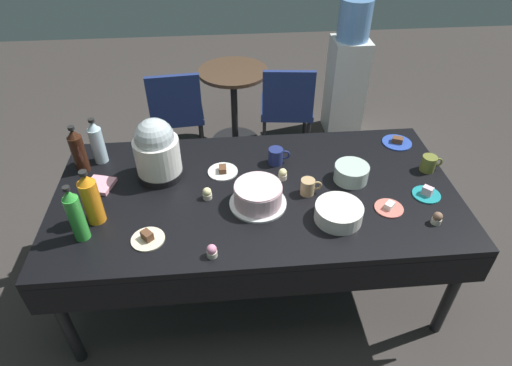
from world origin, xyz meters
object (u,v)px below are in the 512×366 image
(dessert_plate_white, at_px, (223,171))
(cupcake_mint, at_px, (207,193))
(dessert_plate_coral, at_px, (389,207))
(round_cafe_table, at_px, (234,94))
(cupcake_vanilla, at_px, (212,251))
(maroon_chair_right, at_px, (287,105))
(ceramic_snack_bowl, at_px, (339,213))
(dessert_plate_cobalt, at_px, (397,142))
(dessert_plate_teal, at_px, (427,193))
(soda_bottle_cola, at_px, (78,151))
(cupcake_rose, at_px, (437,218))
(cupcake_cocoa, at_px, (283,174))
(potluck_table, at_px, (256,199))
(soda_bottle_orange_juice, at_px, (91,198))
(dessert_plate_cream, at_px, (148,238))
(frosted_layer_cake, at_px, (257,195))
(coffee_mug_olive, at_px, (429,163))
(slow_cooker, at_px, (157,150))
(soda_bottle_lime_soda, at_px, (76,215))
(glass_salad_bowl, at_px, (351,173))
(coffee_mug_navy, at_px, (276,156))
(water_cooler, at_px, (347,73))
(coffee_mug_tan, at_px, (308,187))
(maroon_chair_left, at_px, (176,109))
(soda_bottle_water, at_px, (97,142))

(dessert_plate_white, height_order, cupcake_mint, cupcake_mint)
(dessert_plate_coral, relative_size, round_cafe_table, 0.21)
(cupcake_vanilla, distance_m, maroon_chair_right, 2.00)
(ceramic_snack_bowl, relative_size, maroon_chair_right, 0.29)
(dessert_plate_cobalt, bearing_deg, maroon_chair_right, 117.60)
(dessert_plate_teal, height_order, maroon_chair_right, maroon_chair_right)
(soda_bottle_cola, bearing_deg, cupcake_rose, -18.11)
(ceramic_snack_bowl, bearing_deg, dessert_plate_teal, 14.98)
(cupcake_cocoa, height_order, round_cafe_table, cupcake_cocoa)
(potluck_table, xyz_separation_m, soda_bottle_orange_juice, (-0.82, -0.16, 0.20))
(dessert_plate_cream, relative_size, dessert_plate_cobalt, 0.88)
(frosted_layer_cake, height_order, dessert_plate_cream, frosted_layer_cake)
(cupcake_vanilla, bearing_deg, dessert_plate_coral, 14.69)
(dessert_plate_teal, distance_m, coffee_mug_olive, 0.24)
(ceramic_snack_bowl, xyz_separation_m, soda_bottle_orange_juice, (-1.22, 0.10, 0.10))
(cupcake_cocoa, bearing_deg, dessert_plate_teal, -15.76)
(dessert_plate_teal, bearing_deg, ceramic_snack_bowl, -165.02)
(slow_cooker, relative_size, soda_bottle_lime_soda, 1.16)
(dessert_plate_white, bearing_deg, ceramic_snack_bowl, -37.89)
(potluck_table, xyz_separation_m, frosted_layer_cake, (-0.00, -0.12, 0.12))
(glass_salad_bowl, distance_m, soda_bottle_lime_soda, 1.45)
(soda_bottle_lime_soda, bearing_deg, coffee_mug_olive, 11.22)
(cupcake_rose, height_order, cupcake_mint, same)
(dessert_plate_coral, relative_size, cupcake_rose, 2.22)
(soda_bottle_lime_soda, height_order, coffee_mug_olive, soda_bottle_lime_soda)
(coffee_mug_navy, distance_m, water_cooler, 1.77)
(water_cooler, bearing_deg, round_cafe_table, -172.52)
(cupcake_rose, xyz_separation_m, coffee_mug_navy, (-0.74, 0.58, 0.02))
(cupcake_rose, bearing_deg, round_cafe_table, 115.13)
(glass_salad_bowl, xyz_separation_m, dessert_plate_white, (-0.72, 0.13, -0.04))
(soda_bottle_cola, bearing_deg, slow_cooker, -11.30)
(water_cooler, bearing_deg, cupcake_mint, -124.67)
(dessert_plate_cobalt, height_order, coffee_mug_tan, coffee_mug_tan)
(frosted_layer_cake, height_order, coffee_mug_tan, frosted_layer_cake)
(cupcake_rose, relative_size, soda_bottle_lime_soda, 0.22)
(cupcake_vanilla, bearing_deg, dessert_plate_cobalt, 35.51)
(coffee_mug_navy, bearing_deg, potluck_table, -120.14)
(dessert_plate_cream, height_order, soda_bottle_cola, soda_bottle_cola)
(dessert_plate_coral, height_order, water_cooler, water_cooler)
(cupcake_cocoa, xyz_separation_m, maroon_chair_left, (-0.70, 1.33, -0.29))
(ceramic_snack_bowl, bearing_deg, slow_cooker, 154.21)
(glass_salad_bowl, bearing_deg, soda_bottle_water, 167.82)
(cupcake_rose, bearing_deg, soda_bottle_lime_soda, 178.07)
(dessert_plate_cream, height_order, coffee_mug_tan, coffee_mug_tan)
(dessert_plate_cream, bearing_deg, glass_salad_bowl, 18.84)
(potluck_table, bearing_deg, coffee_mug_navy, 59.86)
(soda_bottle_orange_juice, height_order, soda_bottle_water, soda_bottle_orange_juice)
(cupcake_cocoa, relative_size, soda_bottle_orange_juice, 0.22)
(coffee_mug_tan, bearing_deg, water_cooler, 68.62)
(cupcake_cocoa, bearing_deg, cupcake_rose, -30.57)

